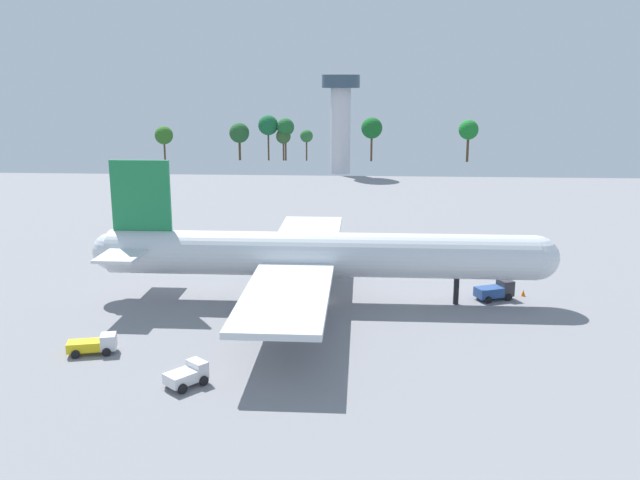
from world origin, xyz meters
The scene contains 8 objects.
ground_plane centered at (0.00, 0.00, 0.00)m, with size 240.63×240.63×0.00m, color gray.
cargo_airplane centered at (-0.37, 0.00, 6.24)m, with size 60.16×54.21×18.32m.
baggage_tug centered at (-22.68, -18.91, 1.02)m, with size 5.28×3.20×2.04m.
pushback_tractor centered at (-10.90, -25.85, 1.06)m, with size 4.13×4.32×2.11m.
fuel_truck centered at (23.06, 2.35, 1.21)m, with size 5.41×3.97×2.48m.
safety_cone_nose centered at (27.07, 3.98, 0.42)m, with size 0.59×0.59×0.84m, color orange.
control_tower centered at (-1.76, 126.21, 18.24)m, with size 11.55×11.55×29.90m.
tree_line_backdrop centered at (-16.22, 159.52, 10.76)m, with size 116.07×7.50×16.19m.
Camera 1 is at (5.41, -84.30, 28.14)m, focal length 38.06 mm.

